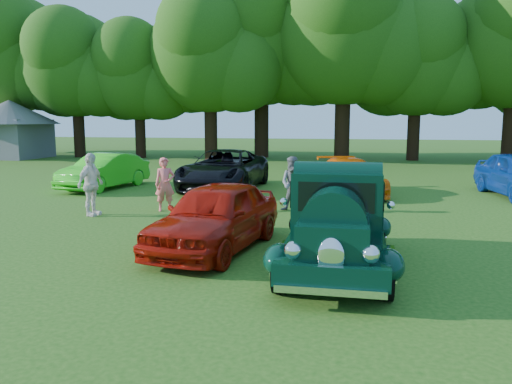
% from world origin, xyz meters
% --- Properties ---
extents(ground, '(120.00, 120.00, 0.00)m').
position_xyz_m(ground, '(0.00, 0.00, 0.00)').
color(ground, '#204F12').
rests_on(ground, ground).
extents(hero_pickup, '(2.05, 4.40, 1.72)m').
position_xyz_m(hero_pickup, '(0.68, -0.35, 0.75)').
color(hero_pickup, black).
rests_on(hero_pickup, ground).
extents(red_convertible, '(2.18, 4.18, 1.36)m').
position_xyz_m(red_convertible, '(-1.74, 0.44, 0.68)').
color(red_convertible, '#A01106').
rests_on(red_convertible, ground).
extents(back_car_lime, '(2.08, 4.18, 1.32)m').
position_xyz_m(back_car_lime, '(-8.33, 8.22, 0.66)').
color(back_car_lime, green).
rests_on(back_car_lime, ground).
extents(back_car_black, '(2.61, 5.39, 1.48)m').
position_xyz_m(back_car_black, '(-3.84, 8.89, 0.74)').
color(back_car_black, black).
rests_on(back_car_black, ground).
extents(back_car_orange, '(2.89, 4.55, 1.23)m').
position_xyz_m(back_car_orange, '(0.78, 8.64, 0.61)').
color(back_car_orange, orange).
rests_on(back_car_orange, ground).
extents(spectator_pink, '(0.66, 0.57, 1.53)m').
position_xyz_m(spectator_pink, '(-4.33, 4.27, 0.76)').
color(spectator_pink, '#F66565').
rests_on(spectator_pink, ground).
extents(spectator_grey, '(0.86, 0.73, 1.56)m').
position_xyz_m(spectator_grey, '(-0.74, 4.89, 0.78)').
color(spectator_grey, slate).
rests_on(spectator_grey, ground).
extents(spectator_white, '(0.54, 1.04, 1.70)m').
position_xyz_m(spectator_white, '(-6.01, 3.18, 0.85)').
color(spectator_white, silver).
rests_on(spectator_white, ground).
extents(gazebo, '(6.40, 6.40, 3.90)m').
position_xyz_m(gazebo, '(-22.00, 21.00, 2.40)').
color(gazebo, slate).
rests_on(gazebo, ground).
extents(tree_line, '(62.77, 10.58, 12.40)m').
position_xyz_m(tree_line, '(1.14, 24.09, 6.98)').
color(tree_line, black).
rests_on(tree_line, ground).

